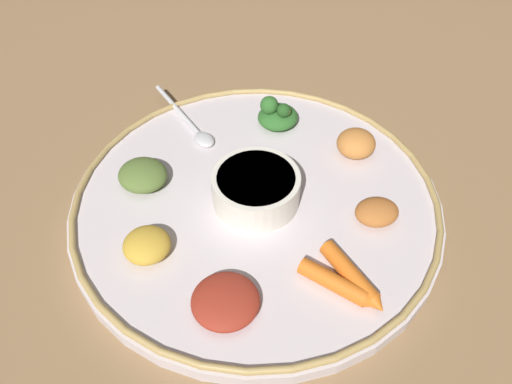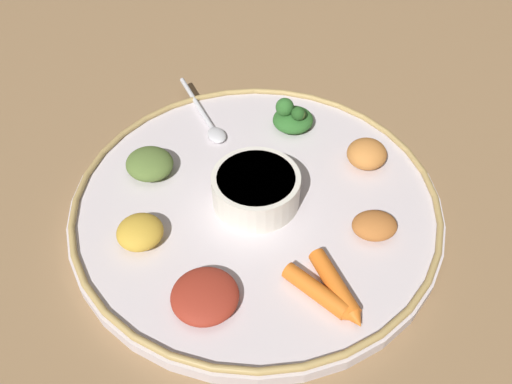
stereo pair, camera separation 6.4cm
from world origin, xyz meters
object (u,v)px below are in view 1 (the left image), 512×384
spoon (191,125)px  greens_pile (277,115)px  center_bowl (256,188)px  carrot_outer (353,277)px  carrot_near_spoon (338,285)px

spoon → greens_pile: greens_pile is taller
center_bowl → carrot_outer: bearing=156.0°
carrot_near_spoon → center_bowl: bearing=-31.1°
spoon → greens_pile: size_ratio=1.87×
center_bowl → spoon: size_ratio=0.73×
spoon → carrot_outer: size_ratio=1.62×
center_bowl → carrot_outer: size_ratio=1.18×
greens_pile → center_bowl: bearing=103.3°
carrot_outer → carrot_near_spoon: bearing=56.6°
greens_pile → carrot_near_spoon: 0.28m
greens_pile → carrot_outer: (-0.18, 0.21, -0.01)m
carrot_near_spoon → greens_pile: bearing=-53.3°
spoon → carrot_outer: (-0.29, 0.15, 0.01)m
greens_pile → carrot_near_spoon: bearing=126.7°
greens_pile → carrot_near_spoon: (-0.17, 0.22, -0.01)m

